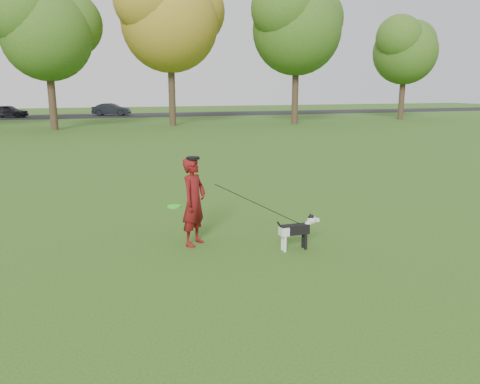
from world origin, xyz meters
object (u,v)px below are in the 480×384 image
object	(u,v)px
car_mid	(111,109)
dog	(298,228)
man	(194,202)
car_left	(9,111)

from	to	relation	value
car_mid	dog	bearing A→B (deg)	-160.37
car_mid	man	bearing A→B (deg)	-162.70
man	car_left	bearing A→B (deg)	55.18
car_left	dog	bearing A→B (deg)	-146.53
man	dog	size ratio (longest dim) A/B	1.93
dog	car_left	xyz separation A→B (m)	(-9.87, 40.59, 0.20)
car_left	car_mid	xyz separation A→B (m)	(9.06, 0.00, 0.03)
dog	car_left	size ratio (longest dim) A/B	0.25
dog	car_left	world-z (taller)	car_left
car_left	car_mid	world-z (taller)	car_mid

